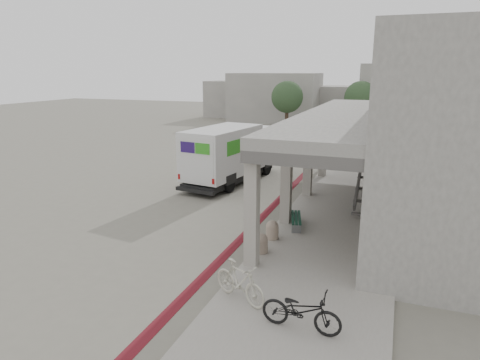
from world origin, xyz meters
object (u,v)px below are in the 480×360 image
at_px(utility_cabinet, 370,196).
at_px(bicycle_black, 301,310).
at_px(bench, 296,220).
at_px(fedex_truck, 231,153).
at_px(bicycle_cream, 240,282).

xyz_separation_m(utility_cabinet, bicycle_black, (-0.77, -9.60, -0.07)).
relative_size(bench, bicycle_black, 0.89).
xyz_separation_m(bench, bicycle_black, (1.63, -6.43, 0.21)).
height_order(fedex_truck, bicycle_black, fedex_truck).
bearing_deg(bench, bicycle_black, -90.37).
relative_size(utility_cabinet, bicycle_black, 0.60).
relative_size(fedex_truck, bench, 4.42).
distance_m(fedex_truck, bicycle_black, 13.86).
bearing_deg(fedex_truck, bicycle_black, -53.27).
xyz_separation_m(bench, utility_cabinet, (2.40, 3.18, 0.29)).
distance_m(bench, bicycle_cream, 5.72).
relative_size(utility_cabinet, bicycle_cream, 0.64).
relative_size(fedex_truck, bicycle_black, 3.94).
height_order(fedex_truck, utility_cabinet, fedex_truck).
bearing_deg(bicycle_black, fedex_truck, 31.73).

